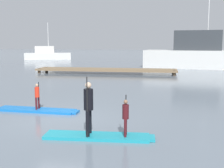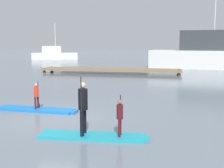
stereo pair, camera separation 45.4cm
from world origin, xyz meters
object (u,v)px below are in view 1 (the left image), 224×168
at_px(paddler_child_front, 126,116).
at_px(paddleboard_near, 37,110).
at_px(paddler_adult, 88,105).
at_px(paddler_child_solo, 37,95).
at_px(paddleboard_far, 99,136).
at_px(fishing_boat_white_large, 207,55).
at_px(fishing_boat_green_midground, 47,54).

bearing_deg(paddler_child_front, paddleboard_near, 144.96).
xyz_separation_m(paddleboard_near, paddler_adult, (3.10, -3.08, 1.01)).
xyz_separation_m(paddleboard_near, paddler_child_solo, (0.01, 0.01, 0.68)).
relative_size(paddleboard_far, fishing_boat_white_large, 0.23).
bearing_deg(fishing_boat_white_large, paddler_child_front, -103.55).
relative_size(paddleboard_near, paddler_child_front, 2.93).
bearing_deg(paddleboard_near, fishing_boat_green_midground, 111.61).
bearing_deg(paddleboard_far, paddleboard_near, 138.30).
bearing_deg(paddler_child_front, paddler_child_solo, 144.77).
relative_size(paddler_child_solo, paddler_adult, 0.63).
relative_size(fishing_boat_white_large, fishing_boat_green_midground, 1.86).
bearing_deg(paddler_adult, fishing_boat_white_large, 74.18).
bearing_deg(paddler_child_solo, fishing_boat_green_midground, 111.63).
bearing_deg(paddler_child_front, paddler_adult, -175.48).
xyz_separation_m(paddleboard_far, fishing_boat_green_midground, (-18.42, 40.91, 0.86)).
bearing_deg(fishing_boat_white_large, paddleboard_near, -114.27).
distance_m(paddler_child_front, fishing_boat_white_large, 27.48).
xyz_separation_m(paddler_child_solo, fishing_boat_white_large, (10.68, 23.70, 0.79)).
bearing_deg(fishing_boat_white_large, paddler_child_solo, -114.25).
bearing_deg(fishing_boat_white_large, paddler_adult, -105.82).
bearing_deg(paddleboard_far, fishing_boat_white_large, 74.81).
bearing_deg(paddler_child_solo, fishing_boat_white_large, 65.75).
distance_m(fishing_boat_white_large, fishing_boat_green_midground, 29.33).
bearing_deg(paddleboard_near, paddler_adult, -44.78).
bearing_deg(fishing_boat_green_midground, paddleboard_far, -65.76).
bearing_deg(paddleboard_far, paddler_child_front, 4.43).
bearing_deg(paddleboard_near, fishing_boat_white_large, 65.73).
height_order(paddleboard_near, paddler_child_solo, paddler_child_solo).
xyz_separation_m(paddler_child_solo, paddler_child_front, (4.25, -3.00, 0.02)).
height_order(paddleboard_near, fishing_boat_white_large, fishing_boat_white_large).
distance_m(paddleboard_near, paddleboard_far, 4.59).
xyz_separation_m(paddler_child_solo, paddler_adult, (3.09, -3.09, 0.34)).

